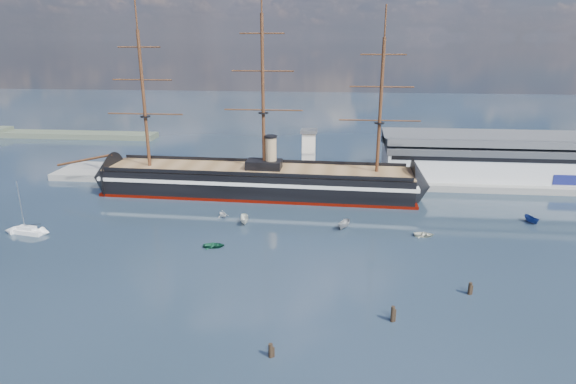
{
  "coord_description": "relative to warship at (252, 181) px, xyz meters",
  "views": [
    {
      "loc": [
        10.93,
        -72.31,
        43.64
      ],
      "look_at": [
        0.32,
        35.0,
        9.0
      ],
      "focal_mm": 30.0,
      "sensor_mm": 36.0,
      "label": 1
    }
  ],
  "objects": [
    {
      "name": "quay_tower",
      "position": [
        15.8,
        13.0,
        5.72
      ],
      "size": [
        5.0,
        5.0,
        15.0
      ],
      "color": "silver",
      "rests_on": "ground"
    },
    {
      "name": "piling_far_right",
      "position": [
        48.45,
        -53.44,
        -4.04
      ],
      "size": [
        0.64,
        0.64,
        3.04
      ],
      "primitive_type": "cylinder",
      "color": "black",
      "rests_on": "ground"
    },
    {
      "name": "quay",
      "position": [
        22.8,
        16.0,
        -4.04
      ],
      "size": [
        180.0,
        18.0,
        2.0
      ],
      "primitive_type": "cube",
      "color": "slate",
      "rests_on": "ground"
    },
    {
      "name": "motorboat_f",
      "position": [
        72.69,
        -16.2,
        -4.04
      ],
      "size": [
        5.73,
        3.65,
        2.15
      ],
      "primitive_type": "imported",
      "rotation": [
        0.0,
        0.0,
        0.34
      ],
      "color": "navy",
      "rests_on": "ground"
    },
    {
      "name": "piling_near_right",
      "position": [
        33.83,
        -63.5,
        -4.04
      ],
      "size": [
        0.64,
        0.64,
        3.44
      ],
      "primitive_type": "cylinder",
      "color": "black",
      "rests_on": "ground"
    },
    {
      "name": "motorboat_e",
      "position": [
        44.85,
        -27.4,
        -4.04
      ],
      "size": [
        1.17,
        2.88,
        1.34
      ],
      "primitive_type": "imported",
      "rotation": [
        0.0,
        0.0,
        1.56
      ],
      "color": "beige",
      "rests_on": "ground"
    },
    {
      "name": "piling_near_mid",
      "position": [
        15.51,
        -74.45,
        -4.04
      ],
      "size": [
        0.64,
        0.64,
        2.87
      ],
      "primitive_type": "cylinder",
      "color": "black",
      "rests_on": "ground"
    },
    {
      "name": "shoreline",
      "position": [
        -126.43,
        75.0,
        -2.59
      ],
      "size": [
        120.0,
        10.0,
        4.0
      ],
      "color": "#3F4C38",
      "rests_on": "ground"
    },
    {
      "name": "motorboat_d",
      "position": [
        -4.15,
        -19.5,
        -4.04
      ],
      "size": [
        5.38,
        5.15,
        1.91
      ],
      "primitive_type": "imported",
      "rotation": [
        0.0,
        0.0,
        0.73
      ],
      "color": "silver",
      "rests_on": "ground"
    },
    {
      "name": "motorboat_a",
      "position": [
        2.26,
        -23.6,
        -4.04
      ],
      "size": [
        6.42,
        3.46,
        2.44
      ],
      "primitive_type": "imported",
      "rotation": [
        0.0,
        0.0,
        0.21
      ],
      "color": "silver",
      "rests_on": "ground"
    },
    {
      "name": "motorboat_b",
      "position": [
        -1.83,
        -38.1,
        -4.04
      ],
      "size": [
        1.56,
        3.06,
        1.37
      ],
      "primitive_type": "imported",
      "rotation": [
        0.0,
        0.0,
        1.71
      ],
      "color": "#124931",
      "rests_on": "ground"
    },
    {
      "name": "sailboat",
      "position": [
        -47.09,
        -34.83,
        -3.22
      ],
      "size": [
        8.32,
        3.76,
        12.84
      ],
      "rotation": [
        0.0,
        0.0,
        -0.18
      ],
      "color": "silver",
      "rests_on": "ground"
    },
    {
      "name": "warship",
      "position": [
        0.0,
        0.0,
        0.0
      ],
      "size": [
        113.11,
        18.9,
        53.94
      ],
      "rotation": [
        0.0,
        0.0,
        -0.03
      ],
      "color": "black",
      "rests_on": "ground"
    },
    {
      "name": "motorboat_c",
      "position": [
        26.54,
        -24.34,
        -4.04
      ],
      "size": [
        6.25,
        4.42,
        2.35
      ],
      "primitive_type": "imported",
      "rotation": [
        0.0,
        0.0,
        -0.43
      ],
      "color": "gray",
      "rests_on": "ground"
    },
    {
      "name": "warehouse",
      "position": [
        70.8,
        20.0,
        3.95
      ],
      "size": [
        63.0,
        21.0,
        11.6
      ],
      "color": "#B7BABC",
      "rests_on": "ground"
    },
    {
      "name": "ground",
      "position": [
        12.8,
        -20.0,
        -4.04
      ],
      "size": [
        600.0,
        600.0,
        0.0
      ],
      "primitive_type": "plane",
      "color": "#17252D",
      "rests_on": "ground"
    }
  ]
}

